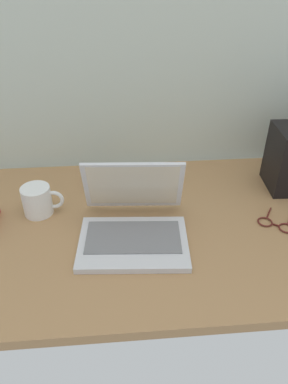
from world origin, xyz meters
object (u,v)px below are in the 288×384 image
(laptop, at_px, (133,222))
(remote_control_near, at_px, (94,178))
(coffee_mug, at_px, (38,200))
(eyeglasses, at_px, (276,224))

(laptop, bearing_deg, remote_control_near, 111.99)
(coffee_mug, bearing_deg, remote_control_near, 45.91)
(coffee_mug, relative_size, remote_control_near, 0.80)
(remote_control_near, bearing_deg, eyeglasses, -28.17)
(remote_control_near, height_order, eyeglasses, remote_control_near)
(laptop, height_order, coffee_mug, laptop)
(laptop, xyz_separation_m, coffee_mug, (-0.29, 0.13, 0.00))
(remote_control_near, relative_size, eyeglasses, 1.19)
(laptop, relative_size, coffee_mug, 2.51)
(coffee_mug, xyz_separation_m, eyeglasses, (0.73, -0.13, -0.04))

